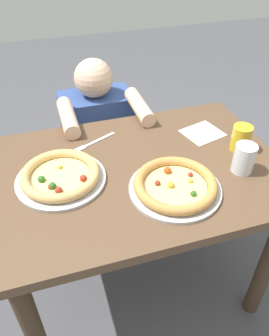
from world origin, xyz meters
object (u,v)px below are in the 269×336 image
fork (93,143)px  diner_seated (99,147)px  water_cup_clear (244,158)px  pizza_near (175,186)px  pizza_far (60,176)px  drink_cup_colored (241,138)px

fork → diner_seated: size_ratio=0.20×
water_cup_clear → diner_seated: 0.93m
water_cup_clear → diner_seated: size_ratio=0.12×
water_cup_clear → fork: size_ratio=0.59×
fork → diner_seated: (0.09, 0.40, -0.32)m
fork → pizza_near: bearing=-60.0°
pizza_far → fork: size_ratio=1.73×
pizza_far → diner_seated: 0.74m
water_cup_clear → diner_seated: diner_seated is taller
drink_cup_colored → fork: drink_cup_colored is taller
fork → diner_seated: 0.52m
drink_cup_colored → pizza_far: bearing=178.8°
pizza_near → diner_seated: bearing=99.0°
fork → diner_seated: diner_seated is taller
drink_cup_colored → diner_seated: size_ratio=0.11×
drink_cup_colored → fork: (-0.57, 0.22, -0.05)m
pizza_near → water_cup_clear: size_ratio=2.90×
pizza_far → water_cup_clear: 0.68m
pizza_far → drink_cup_colored: drink_cup_colored is taller
drink_cup_colored → water_cup_clear: size_ratio=0.95×
pizza_far → fork: pizza_far is taller
drink_cup_colored → diner_seated: diner_seated is taller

